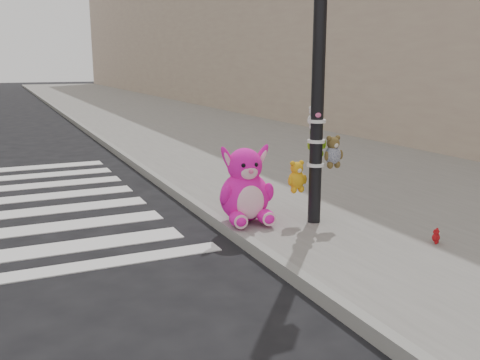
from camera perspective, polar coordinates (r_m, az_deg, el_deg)
name	(u,v)px	position (r m, az deg, el deg)	size (l,w,h in m)	color
ground	(157,338)	(4.50, -8.81, -16.28)	(120.00, 120.00, 0.00)	black
sidewalk_near	(230,137)	(15.21, -1.06, 4.58)	(7.00, 80.00, 0.14)	slate
curb_edge	(108,145)	(14.21, -13.95, 3.65)	(0.12, 80.00, 0.15)	gray
bld_near	(252,1)	(26.61, 1.26, 18.59)	(5.00, 60.00, 10.00)	#B8A88D
signal_pole	(318,96)	(6.72, 8.29, 8.85)	(0.70, 0.50, 4.00)	black
pink_bunny	(245,190)	(6.80, 0.58, -1.12)	(0.72, 0.80, 1.02)	#FA15B2
red_teddy	(436,236)	(6.47, 20.18, -5.62)	(0.12, 0.08, 0.18)	#AF1116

